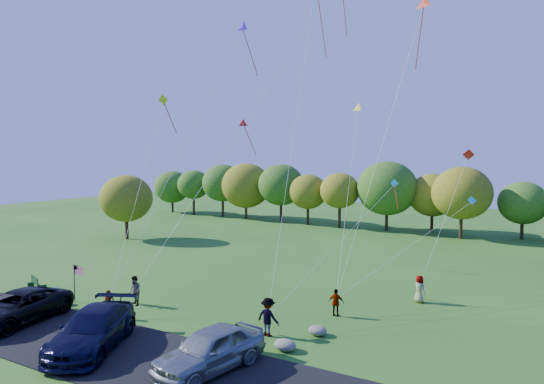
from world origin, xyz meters
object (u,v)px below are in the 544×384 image
(minivan_dark, at_px, (17,307))
(park_bench, at_px, (36,282))
(flyer_a, at_px, (109,304))
(flyer_e, at_px, (419,289))
(flyer_d, at_px, (336,303))
(minivan_navy, at_px, (93,329))
(trash_barrel, at_px, (53,296))
(flyer_b, at_px, (135,291))
(flyer_c, at_px, (268,317))
(minivan_silver, at_px, (210,349))

(minivan_dark, distance_m, park_bench, 7.03)
(flyer_a, distance_m, flyer_e, 18.34)
(flyer_d, xyz_separation_m, park_bench, (-19.64, -5.01, -0.29))
(flyer_d, relative_size, flyer_e, 0.92)
(minivan_navy, bearing_deg, flyer_a, 103.20)
(minivan_dark, xyz_separation_m, trash_barrel, (-1.49, 3.23, -0.43))
(flyer_a, distance_m, trash_barrel, 5.02)
(flyer_a, height_order, flyer_e, flyer_e)
(flyer_b, xyz_separation_m, flyer_c, (9.47, -0.28, 0.08))
(trash_barrel, bearing_deg, flyer_b, 26.11)
(flyer_a, bearing_deg, minivan_dark, 172.12)
(flyer_c, bearing_deg, flyer_d, -107.53)
(minivan_silver, relative_size, flyer_d, 3.41)
(minivan_silver, bearing_deg, flyer_a, 173.79)
(park_bench, bearing_deg, flyer_e, 44.03)
(flyer_e, relative_size, park_bench, 1.06)
(minivan_navy, xyz_separation_m, flyer_b, (-3.28, 5.83, -0.07))
(flyer_b, relative_size, park_bench, 1.12)
(flyer_c, distance_m, park_bench, 17.83)
(minivan_navy, xyz_separation_m, flyer_e, (11.46, 14.96, -0.12))
(minivan_silver, relative_size, flyer_b, 2.98)
(flyer_b, bearing_deg, flyer_e, 53.27)
(flyer_e, distance_m, park_bench, 25.15)
(minivan_navy, height_order, flyer_e, minivan_navy)
(minivan_navy, xyz_separation_m, minivan_silver, (6.13, 0.84, -0.00))
(minivan_silver, bearing_deg, flyer_b, 162.27)
(flyer_b, bearing_deg, park_bench, -152.79)
(park_bench, relative_size, trash_barrel, 1.72)
(trash_barrel, bearing_deg, flyer_d, 22.05)
(flyer_d, xyz_separation_m, trash_barrel, (-15.87, -6.43, -0.31))
(flyer_b, relative_size, flyer_c, 0.92)
(minivan_dark, relative_size, park_bench, 3.81)
(flyer_c, xyz_separation_m, trash_barrel, (-14.06, -1.96, -0.50))
(flyer_c, distance_m, trash_barrel, 14.20)
(minivan_dark, relative_size, flyer_b, 3.40)
(flyer_e, bearing_deg, minivan_silver, 102.25)
(minivan_silver, relative_size, flyer_c, 2.73)
(minivan_silver, xyz_separation_m, park_bench, (-17.76, 4.16, -0.47))
(minivan_silver, bearing_deg, minivan_dark, -167.56)
(flyer_c, distance_m, flyer_e, 10.78)
(minivan_silver, height_order, flyer_a, minivan_silver)
(minivan_dark, height_order, flyer_e, minivan_dark)
(park_bench, bearing_deg, minivan_navy, -2.56)
(flyer_a, bearing_deg, minivan_silver, -65.95)
(minivan_navy, relative_size, minivan_silver, 1.18)
(minivan_navy, distance_m, flyer_e, 18.85)
(flyer_d, distance_m, trash_barrel, 17.13)
(minivan_silver, bearing_deg, park_bench, 177.03)
(flyer_b, distance_m, park_bench, 8.40)
(flyer_e, distance_m, trash_barrel, 22.43)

